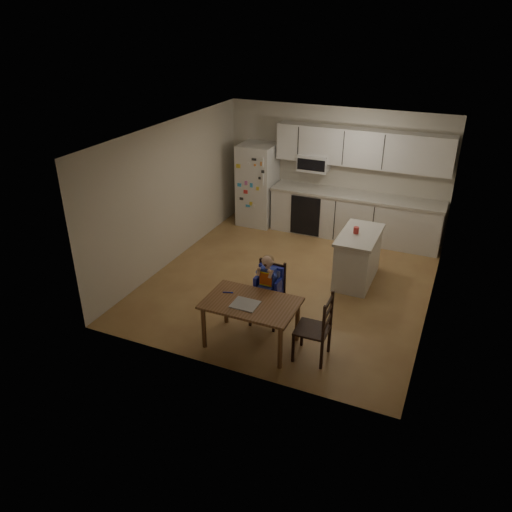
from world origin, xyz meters
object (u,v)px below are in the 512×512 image
Objects in this scene: kitchen_island at (358,257)px; chair_booster at (269,282)px; red_cup at (356,230)px; refrigerator at (257,185)px; chair_side at (320,325)px; dining_table at (251,308)px.

kitchen_island is 1.97m from chair_booster.
kitchen_island is 10.68× the size of red_cup.
refrigerator is 3.00m from red_cup.
red_cup reaches higher than kitchen_island.
chair_booster is 1.15× the size of chair_side.
kitchen_island is 0.49m from red_cup.
refrigerator reaches higher than chair_side.
dining_table is at bearing -109.46° from red_cup.
kitchen_island is at bearing -33.04° from refrigerator.
dining_table is 1.13× the size of chair_booster.
chair_side reaches higher than dining_table.
chair_side is at bearing -87.09° from red_cup.
kitchen_island reaches higher than dining_table.
chair_side is at bearing -56.68° from refrigerator.
chair_booster reaches higher than chair_side.
red_cup is (-0.07, -0.01, 0.48)m from kitchen_island.
dining_table is at bearing -110.78° from kitchen_island.
red_cup reaches higher than dining_table.
kitchen_island is 2.31m from chair_side.
chair_booster is at bearing -122.25° from chair_side.
chair_booster is (0.00, 0.62, 0.09)m from dining_table.
chair_booster is (-0.83, -1.73, -0.26)m from red_cup.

